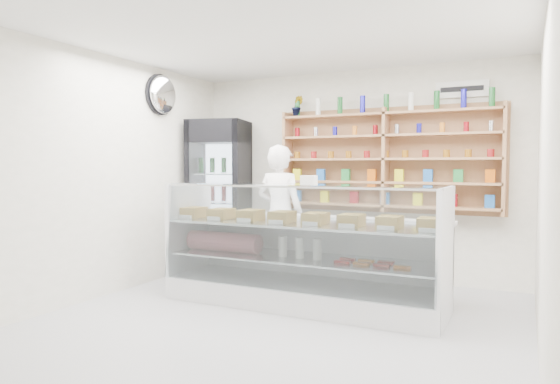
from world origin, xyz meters
The scene contains 8 objects.
room centered at (0.00, 0.00, 1.40)m, with size 5.00×5.00×5.00m.
display_counter centered at (-0.03, 0.88, 0.36)m, with size 3.03×0.90×1.32m.
shop_worker centered at (-0.68, 1.66, 0.89)m, with size 0.65×0.43×1.78m, color white.
drinks_cooler centered at (-1.85, 2.04, 1.08)m, with size 0.94×0.92×2.16m.
wall_shelving centered at (0.50, 2.34, 1.59)m, with size 2.84×0.28×1.33m.
potted_plant centered at (-0.75, 2.34, 2.34)m, with size 0.16×0.13×0.29m, color #1E6626.
security_mirror centered at (-2.17, 1.20, 2.45)m, with size 0.15×0.50×0.50m, color silver.
wall_sign centered at (1.40, 2.47, 2.45)m, with size 0.62×0.03×0.20m, color white.
Camera 1 is at (2.14, -4.03, 1.51)m, focal length 32.00 mm.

